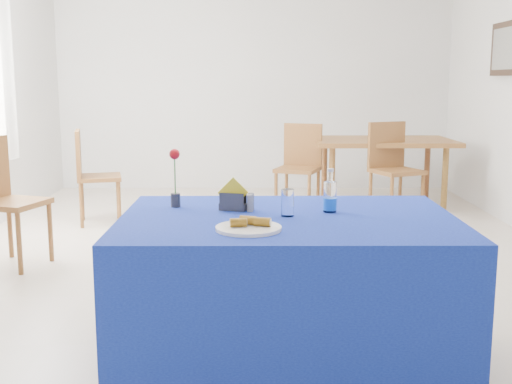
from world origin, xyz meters
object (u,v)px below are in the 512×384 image
blue_table (287,293)px  chair_win_b (90,170)px  plate (249,228)px  chair_bg_right (392,162)px  water_bottle (330,198)px  oak_table (383,146)px  chair_win_a (2,192)px  chair_bg_left (300,161)px

blue_table → chair_win_b: chair_win_b is taller
blue_table → chair_win_b: bearing=118.8°
plate → chair_bg_right: (1.45, 3.82, -0.21)m
water_bottle → oak_table: bearing=75.1°
plate → oak_table: (1.45, 4.34, -0.09)m
water_bottle → chair_win_a: chair_win_a is taller
chair_bg_left → chair_win_a: 3.14m
water_bottle → chair_win_b: (-1.97, 3.09, -0.30)m
oak_table → chair_bg_left: bearing=-165.0°
chair_win_a → chair_win_b: 1.46m
chair_bg_left → chair_win_a: (-2.40, -2.03, 0.02)m
water_bottle → chair_bg_left: 3.71m
blue_table → oak_table: bearing=72.7°
plate → chair_bg_right: chair_bg_right is taller
blue_table → chair_win_a: bearing=139.3°
chair_bg_right → chair_win_b: bearing=163.1°
water_bottle → chair_win_a: bearing=143.8°
chair_bg_right → blue_table: bearing=-132.9°
chair_win_a → chair_bg_right: bearing=-44.4°
chair_win_a → chair_win_b: (0.31, 1.42, -0.03)m
water_bottle → blue_table: bearing=-152.8°
blue_table → oak_table: size_ratio=1.05×
plate → chair_bg_left: bearing=82.7°
water_bottle → chair_bg_right: size_ratio=0.22×
chair_win_b → oak_table: bearing=-87.6°
blue_table → oak_table: blue_table is taller
water_bottle → chair_win_b: size_ratio=0.23×
plate → oak_table: bearing=71.5°
oak_table → chair_bg_right: size_ratio=1.56×
plate → chair_win_b: bearing=114.3°
blue_table → chair_bg_right: size_ratio=1.64×
plate → chair_win_a: 2.80m
chair_bg_left → oak_table: bearing=35.6°
water_bottle → chair_bg_right: bearing=73.0°
blue_table → water_bottle: size_ratio=7.44×
plate → chair_bg_left: chair_bg_left is taller
chair_bg_left → chair_bg_right: size_ratio=0.96×
chair_bg_right → water_bottle: bearing=-130.3°
chair_bg_right → chair_win_a: (-3.33, -1.76, 0.00)m
chair_bg_right → chair_win_a: 3.77m
plate → water_bottle: water_bottle is taller
chair_win_a → chair_bg_left: bearing=-32.1°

